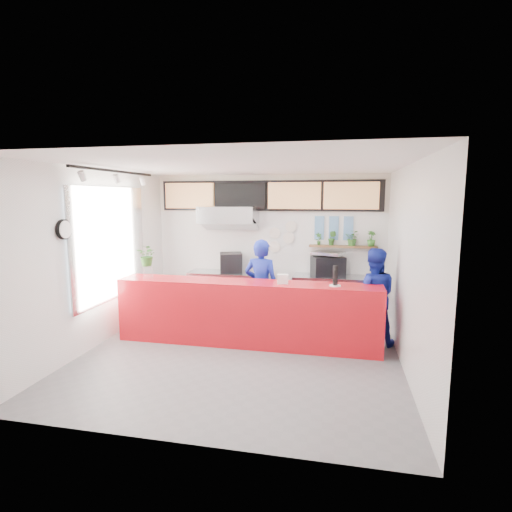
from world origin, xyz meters
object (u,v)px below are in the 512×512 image
Objects in this scene: service_counter at (247,313)px; espresso_machine at (328,266)px; staff_right at (373,296)px; pepper_mill at (335,275)px; panini_oven at (231,263)px; staff_center at (261,287)px.

espresso_machine is (1.31, 1.80, 0.55)m from service_counter.
espresso_machine is 1.58m from staff_right.
service_counter is 7.07× the size of espresso_machine.
pepper_mill is (0.17, -1.83, 0.17)m from espresso_machine.
panini_oven is at bearing 140.79° from pepper_mill.
service_counter is at bearing 84.27° from staff_center.
panini_oven reaches higher than espresso_machine.
staff_right is at bearing -77.85° from espresso_machine.
staff_center is at bearing 155.93° from pepper_mill.
pepper_mill is at bearing -1.24° from service_counter.
pepper_mill reaches higher than espresso_machine.
panini_oven is at bearing -25.23° from staff_right.
espresso_machine is at bearing 54.03° from service_counter.
panini_oven is at bearing -44.75° from staff_center.
espresso_machine is at bearing -124.41° from staff_center.
service_counter is 9.61× the size of panini_oven.
staff_center reaches higher than staff_right.
pepper_mill is at bearing -56.87° from panini_oven.
staff_right is at bearing 12.59° from service_counter.
staff_center is at bearing -71.17° from panini_oven.
pepper_mill reaches higher than service_counter.
panini_oven is (-0.77, 1.80, 0.56)m from service_counter.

